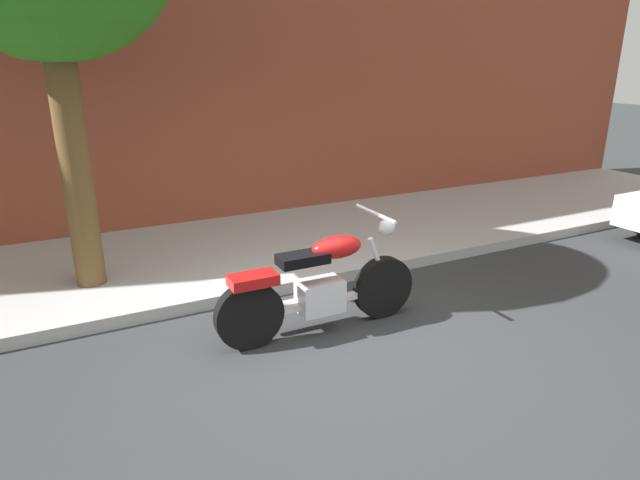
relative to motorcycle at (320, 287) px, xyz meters
name	(u,v)px	position (x,y,z in m)	size (l,w,h in m)	color
ground_plane	(335,342)	(0.02, -0.28, -0.47)	(60.00, 60.00, 0.00)	#303335
sidewalk	(241,251)	(0.02, 2.43, -0.40)	(18.88, 2.97, 0.14)	#AEAEAE
motorcycle	(320,287)	(0.00, 0.00, 0.00)	(2.11, 0.70, 1.15)	black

